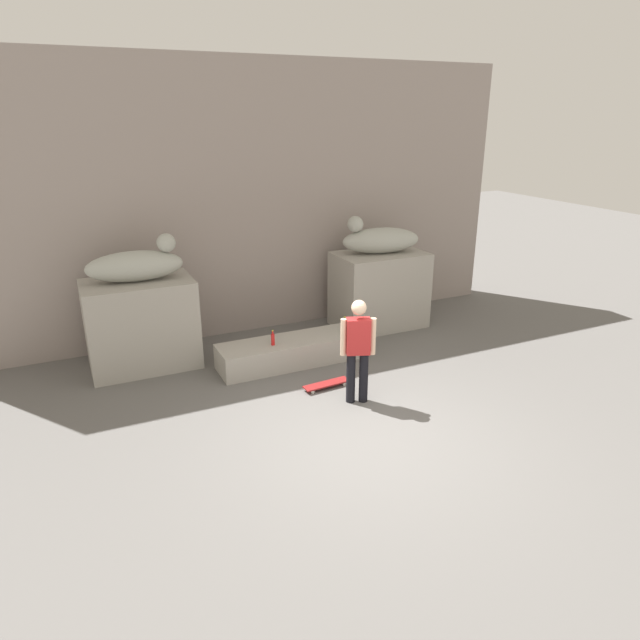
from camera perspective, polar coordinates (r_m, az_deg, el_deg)
name	(u,v)px	position (r m, az deg, el deg)	size (l,w,h in m)	color
ground_plane	(368,437)	(8.17, 4.81, -11.59)	(40.00, 40.00, 0.00)	#605E5B
facade_wall	(247,200)	(11.66, -7.33, 11.81)	(11.27, 0.60, 5.27)	gray
pedestal_left	(141,324)	(10.46, -17.41, -0.40)	(1.84, 1.16, 1.57)	#A39E93
pedestal_right	(379,290)	(11.98, 5.93, 3.02)	(1.84, 1.16, 1.57)	#A39E93
statue_reclining_left	(137,265)	(10.15, -17.83, 5.29)	(1.63, 0.65, 0.78)	#ABAEA3
statue_reclining_right	(379,239)	(11.70, 5.94, 8.02)	(1.68, 0.87, 0.78)	#ABAEA3
ledge_block	(292,351)	(10.28, -2.85, -3.14)	(2.66, 0.77, 0.46)	#A39E93
skater	(358,347)	(8.68, 3.81, -2.71)	(0.51, 0.31, 1.67)	black
skateboard	(327,384)	(9.45, 0.66, -6.41)	(0.81, 0.26, 0.08)	maroon
bottle_green	(345,325)	(10.56, 2.47, -0.50)	(0.07, 0.07, 0.28)	#1E722D
bottle_red	(273,339)	(9.94, -4.73, -1.91)	(0.06, 0.06, 0.28)	red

